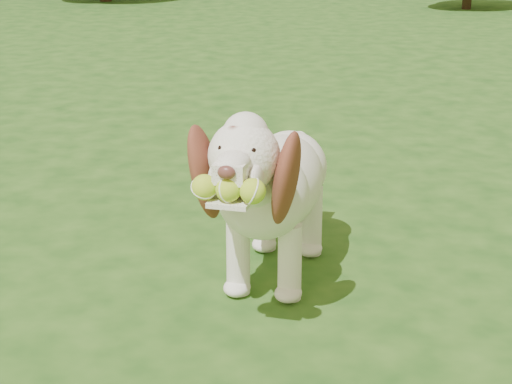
{
  "coord_description": "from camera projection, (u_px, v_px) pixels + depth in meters",
  "views": [
    {
      "loc": [
        0.2,
        -3.17,
        1.49
      ],
      "look_at": [
        0.18,
        -0.27,
        0.47
      ],
      "focal_mm": 60.0,
      "sensor_mm": 36.0,
      "label": 1
    }
  ],
  "objects": [
    {
      "name": "dog",
      "position": [
        272.0,
        182.0,
        3.32
      ],
      "size": [
        0.6,
        1.22,
        0.8
      ],
      "rotation": [
        0.0,
        0.0,
        -0.24
      ],
      "color": "white",
      "rests_on": "ground"
    },
    {
      "name": "ground",
      "position": [
        213.0,
        279.0,
        3.49
      ],
      "size": [
        80.0,
        80.0,
        0.0
      ],
      "primitive_type": "plane",
      "color": "#1A4313",
      "rests_on": "ground"
    }
  ]
}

